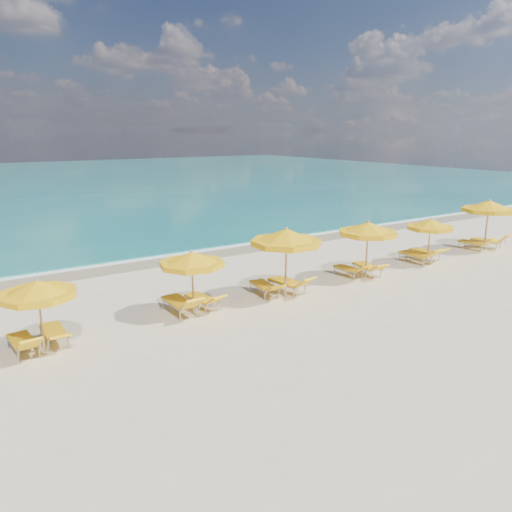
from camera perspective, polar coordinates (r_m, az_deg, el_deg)
ground_plane at (r=18.33m, az=2.59°, el=-4.60°), size 120.00×120.00×0.00m
ocean at (r=63.14m, az=-24.11°, el=7.60°), size 120.00×80.00×0.30m
wet_sand_band at (r=24.46m, az=-7.62°, el=0.10°), size 120.00×2.60×0.01m
foam_line at (r=25.16m, az=-8.42°, el=0.47°), size 120.00×1.20×0.03m
whitecap_near at (r=31.86m, az=-25.16°, el=2.16°), size 14.00×0.36×0.05m
whitecap_far at (r=42.57m, az=-7.72°, el=6.09°), size 18.00×0.30×0.05m
umbrella_1 at (r=14.46m, az=-23.68°, el=-3.56°), size 2.36×2.36×2.10m
umbrella_2 at (r=16.19m, az=-7.35°, el=-0.44°), size 2.44×2.44×2.16m
umbrella_3 at (r=17.67m, az=3.47°, el=2.11°), size 3.27×3.27×2.59m
umbrella_4 at (r=20.50m, az=12.68°, el=3.02°), size 2.96×2.96×2.40m
umbrella_5 at (r=23.67m, az=19.31°, el=3.40°), size 2.47×2.47×2.10m
umbrella_6 at (r=27.43m, az=25.06°, el=5.13°), size 2.57×2.57×2.60m
lounger_1_left at (r=15.10m, az=-25.04°, el=-9.33°), size 0.71×1.77×0.78m
lounger_1_right at (r=15.46m, az=-22.04°, el=-8.49°), size 0.63×1.83×0.65m
lounger_2_left at (r=16.70m, az=-8.68°, el=-5.78°), size 0.70×1.98×0.87m
lounger_2_right at (r=17.12m, az=-6.12°, el=-5.30°), size 0.81×1.81×0.72m
lounger_3_left at (r=18.33m, az=1.00°, el=-3.87°), size 0.82×1.90×0.70m
lounger_3_right at (r=18.68m, az=3.67°, el=-3.49°), size 0.93×2.02×0.84m
lounger_4_left at (r=21.02m, az=10.55°, el=-1.79°), size 0.68×1.67×0.69m
lounger_4_right at (r=21.41m, az=12.61°, el=-1.55°), size 0.93×1.91×0.73m
lounger_5_left at (r=23.89m, az=17.84°, el=-0.22°), size 0.76×1.96×0.85m
lounger_5_right at (r=24.73m, az=18.77°, el=0.15°), size 0.66×1.88×0.74m
lounger_6_left at (r=27.59m, az=23.60°, el=1.10°), size 0.71×1.77×0.82m
lounger_6_right at (r=28.31m, az=24.89°, el=1.30°), size 0.96×1.88×0.89m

